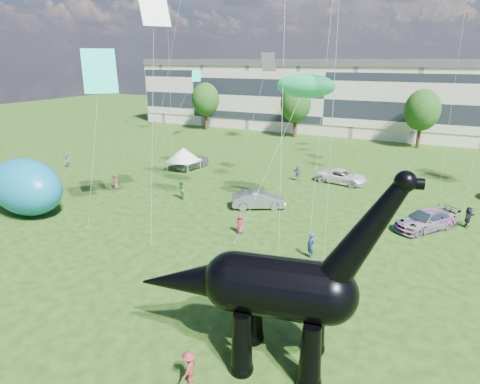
% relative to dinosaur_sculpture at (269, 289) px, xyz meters
% --- Properties ---
extents(ground, '(220.00, 220.00, 0.00)m').
position_rel_dinosaur_sculpture_xyz_m(ground, '(-5.05, -0.24, -3.66)').
color(ground, '#16330C').
rests_on(ground, ground).
extents(terrace_row, '(78.00, 11.00, 12.00)m').
position_rel_dinosaur_sculpture_xyz_m(terrace_row, '(-13.05, 61.76, 2.34)').
color(terrace_row, beige).
rests_on(terrace_row, ground).
extents(tree_far_left, '(5.20, 5.20, 9.44)m').
position_rel_dinosaur_sculpture_xyz_m(tree_far_left, '(-35.05, 52.76, 2.63)').
color(tree_far_left, '#382314').
rests_on(tree_far_left, ground).
extents(tree_mid_left, '(5.20, 5.20, 9.44)m').
position_rel_dinosaur_sculpture_xyz_m(tree_mid_left, '(-17.05, 52.76, 2.63)').
color(tree_mid_left, '#382314').
rests_on(tree_mid_left, ground).
extents(tree_mid_right, '(5.20, 5.20, 9.44)m').
position_rel_dinosaur_sculpture_xyz_m(tree_mid_right, '(2.95, 52.76, 2.63)').
color(tree_mid_right, '#382314').
rests_on(tree_mid_right, ground).
extents(dinosaur_sculpture, '(11.90, 4.29, 9.69)m').
position_rel_dinosaur_sculpture_xyz_m(dinosaur_sculpture, '(0.00, 0.00, 0.00)').
color(dinosaur_sculpture, black).
rests_on(dinosaur_sculpture, ground).
extents(car_silver, '(2.89, 5.07, 1.63)m').
position_rel_dinosaur_sculpture_xyz_m(car_silver, '(-21.64, 26.92, -2.85)').
color(car_silver, '#ACACB1').
rests_on(car_silver, ground).
extents(car_grey, '(5.11, 3.84, 1.61)m').
position_rel_dinosaur_sculpture_xyz_m(car_grey, '(-8.38, 17.78, -2.85)').
color(car_grey, gray).
rests_on(car_grey, ground).
extents(car_white, '(5.81, 3.33, 1.52)m').
position_rel_dinosaur_sculpture_xyz_m(car_white, '(-3.27, 29.06, -2.90)').
color(car_white, silver).
rests_on(car_white, ground).
extents(car_dark, '(5.20, 5.73, 1.61)m').
position_rel_dinosaur_sculpture_xyz_m(car_dark, '(5.66, 19.31, -2.86)').
color(car_dark, '#595960').
rests_on(car_dark, ground).
extents(gazebo_left, '(4.11, 4.11, 2.82)m').
position_rel_dinosaur_sculpture_xyz_m(gazebo_left, '(-22.08, 25.89, -1.68)').
color(gazebo_left, silver).
rests_on(gazebo_left, ground).
extents(inflatable_teal, '(8.69, 6.24, 4.98)m').
position_rel_dinosaur_sculpture_xyz_m(inflatable_teal, '(-26.09, 7.48, -1.17)').
color(inflatable_teal, '#0C6D96').
rests_on(inflatable_teal, ground).
extents(visitors, '(52.59, 40.25, 1.89)m').
position_rel_dinosaur_sculpture_xyz_m(visitors, '(-7.27, 16.81, -2.80)').
color(visitors, navy).
rests_on(visitors, ground).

